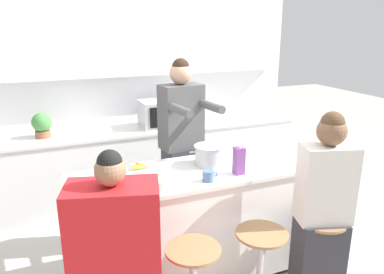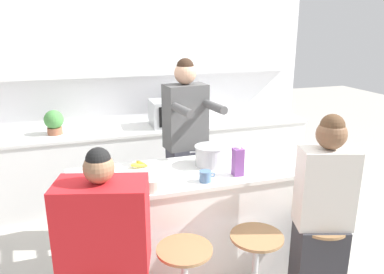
{
  "view_description": "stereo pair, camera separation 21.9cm",
  "coord_description": "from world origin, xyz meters",
  "px_view_note": "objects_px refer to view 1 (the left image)",
  "views": [
    {
      "loc": [
        -1.05,
        -2.46,
        2.01
      ],
      "look_at": [
        0.0,
        0.07,
        1.18
      ],
      "focal_mm": 35.0,
      "sensor_mm": 36.0,
      "label": 1
    },
    {
      "loc": [
        -0.84,
        -2.54,
        2.01
      ],
      "look_at": [
        0.0,
        0.07,
        1.18
      ],
      "focal_mm": 35.0,
      "sensor_mm": 36.0,
      "label": 2
    }
  ],
  "objects_px": {
    "kitchen_island": "(195,224)",
    "coffee_cup_near": "(208,176)",
    "microwave": "(163,113)",
    "person_cooking": "(182,155)",
    "bar_stool_center_right": "(260,271)",
    "cooking_pot": "(209,155)",
    "bar_stool_rightmost": "(318,255)",
    "fruit_bowl": "(154,183)",
    "juice_carton": "(239,160)",
    "banana_bunch": "(138,166)",
    "potted_plant": "(42,125)",
    "person_wrapped_blanket": "(117,270)",
    "person_seated_near": "(322,217)"
  },
  "relations": [
    {
      "from": "bar_stool_center_right",
      "to": "cooking_pot",
      "type": "distance_m",
      "value": 0.93
    },
    {
      "from": "person_wrapped_blanket",
      "to": "microwave",
      "type": "height_order",
      "value": "person_wrapped_blanket"
    },
    {
      "from": "person_cooking",
      "to": "fruit_bowl",
      "type": "relative_size",
      "value": 7.54
    },
    {
      "from": "cooking_pot",
      "to": "bar_stool_rightmost",
      "type": "bearing_deg",
      "value": -46.89
    },
    {
      "from": "kitchen_island",
      "to": "cooking_pot",
      "type": "distance_m",
      "value": 0.57
    },
    {
      "from": "microwave",
      "to": "person_cooking",
      "type": "bearing_deg",
      "value": -98.46
    },
    {
      "from": "bar_stool_rightmost",
      "to": "banana_bunch",
      "type": "bearing_deg",
      "value": 146.13
    },
    {
      "from": "kitchen_island",
      "to": "coffee_cup_near",
      "type": "height_order",
      "value": "coffee_cup_near"
    },
    {
      "from": "person_cooking",
      "to": "person_wrapped_blanket",
      "type": "height_order",
      "value": "person_cooking"
    },
    {
      "from": "kitchen_island",
      "to": "coffee_cup_near",
      "type": "relative_size",
      "value": 16.25
    },
    {
      "from": "cooking_pot",
      "to": "microwave",
      "type": "bearing_deg",
      "value": 86.44
    },
    {
      "from": "bar_stool_rightmost",
      "to": "person_wrapped_blanket",
      "type": "distance_m",
      "value": 1.53
    },
    {
      "from": "juice_carton",
      "to": "microwave",
      "type": "relative_size",
      "value": 0.44
    },
    {
      "from": "bar_stool_center_right",
      "to": "banana_bunch",
      "type": "distance_m",
      "value": 1.18
    },
    {
      "from": "bar_stool_center_right",
      "to": "bar_stool_rightmost",
      "type": "distance_m",
      "value": 0.51
    },
    {
      "from": "coffee_cup_near",
      "to": "banana_bunch",
      "type": "height_order",
      "value": "coffee_cup_near"
    },
    {
      "from": "kitchen_island",
      "to": "coffee_cup_near",
      "type": "bearing_deg",
      "value": -88.28
    },
    {
      "from": "bar_stool_center_right",
      "to": "person_seated_near",
      "type": "bearing_deg",
      "value": -2.01
    },
    {
      "from": "person_cooking",
      "to": "person_wrapped_blanket",
      "type": "distance_m",
      "value": 1.42
    },
    {
      "from": "person_seated_near",
      "to": "bar_stool_center_right",
      "type": "bearing_deg",
      "value": -164.83
    },
    {
      "from": "bar_stool_center_right",
      "to": "cooking_pot",
      "type": "xyz_separation_m",
      "value": [
        -0.1,
        0.64,
        0.67
      ]
    },
    {
      "from": "fruit_bowl",
      "to": "potted_plant",
      "type": "xyz_separation_m",
      "value": [
        -0.67,
        1.74,
        0.05
      ]
    },
    {
      "from": "cooking_pot",
      "to": "juice_carton",
      "type": "relative_size",
      "value": 1.47
    },
    {
      "from": "juice_carton",
      "to": "banana_bunch",
      "type": "bearing_deg",
      "value": 150.51
    },
    {
      "from": "bar_stool_center_right",
      "to": "bar_stool_rightmost",
      "type": "relative_size",
      "value": 1.0
    },
    {
      "from": "microwave",
      "to": "cooking_pot",
      "type": "bearing_deg",
      "value": -93.56
    },
    {
      "from": "bar_stool_center_right",
      "to": "person_seated_near",
      "type": "distance_m",
      "value": 0.6
    },
    {
      "from": "cooking_pot",
      "to": "banana_bunch",
      "type": "xyz_separation_m",
      "value": [
        -0.55,
        0.13,
        -0.06
      ]
    },
    {
      "from": "bar_stool_rightmost",
      "to": "person_cooking",
      "type": "distance_m",
      "value": 1.4
    },
    {
      "from": "coffee_cup_near",
      "to": "juice_carton",
      "type": "xyz_separation_m",
      "value": [
        0.27,
        0.04,
        0.06
      ]
    },
    {
      "from": "bar_stool_rightmost",
      "to": "coffee_cup_near",
      "type": "height_order",
      "value": "coffee_cup_near"
    },
    {
      "from": "bar_stool_center_right",
      "to": "microwave",
      "type": "height_order",
      "value": "microwave"
    },
    {
      "from": "coffee_cup_near",
      "to": "potted_plant",
      "type": "height_order",
      "value": "potted_plant"
    },
    {
      "from": "bar_stool_rightmost",
      "to": "juice_carton",
      "type": "relative_size",
      "value": 2.92
    },
    {
      "from": "fruit_bowl",
      "to": "juice_carton",
      "type": "height_order",
      "value": "juice_carton"
    },
    {
      "from": "bar_stool_center_right",
      "to": "potted_plant",
      "type": "xyz_separation_m",
      "value": [
        -1.31,
        2.11,
        0.68
      ]
    },
    {
      "from": "bar_stool_rightmost",
      "to": "cooking_pot",
      "type": "relative_size",
      "value": 1.99
    },
    {
      "from": "bar_stool_center_right",
      "to": "juice_carton",
      "type": "height_order",
      "value": "juice_carton"
    },
    {
      "from": "microwave",
      "to": "coffee_cup_near",
      "type": "bearing_deg",
      "value": -97.63
    },
    {
      "from": "bar_stool_center_right",
      "to": "banana_bunch",
      "type": "relative_size",
      "value": 4.13
    },
    {
      "from": "coffee_cup_near",
      "to": "banana_bunch",
      "type": "xyz_separation_m",
      "value": [
        -0.41,
        0.42,
        -0.02
      ]
    },
    {
      "from": "person_cooking",
      "to": "cooking_pot",
      "type": "relative_size",
      "value": 5.3
    },
    {
      "from": "bar_stool_rightmost",
      "to": "coffee_cup_near",
      "type": "distance_m",
      "value": 1.04
    },
    {
      "from": "person_seated_near",
      "to": "bar_stool_rightmost",
      "type": "bearing_deg",
      "value": 48.42
    },
    {
      "from": "kitchen_island",
      "to": "bar_stool_rightmost",
      "type": "relative_size",
      "value": 2.92
    },
    {
      "from": "bar_stool_center_right",
      "to": "potted_plant",
      "type": "height_order",
      "value": "potted_plant"
    },
    {
      "from": "bar_stool_center_right",
      "to": "fruit_bowl",
      "type": "xyz_separation_m",
      "value": [
        -0.64,
        0.37,
        0.63
      ]
    },
    {
      "from": "bar_stool_center_right",
      "to": "juice_carton",
      "type": "xyz_separation_m",
      "value": [
        0.02,
        0.38,
        0.69
      ]
    },
    {
      "from": "person_cooking",
      "to": "juice_carton",
      "type": "distance_m",
      "value": 0.76
    },
    {
      "from": "fruit_bowl",
      "to": "juice_carton",
      "type": "distance_m",
      "value": 0.67
    }
  ]
}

